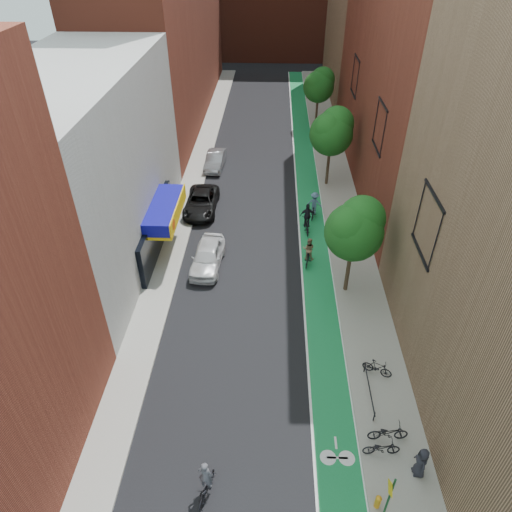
# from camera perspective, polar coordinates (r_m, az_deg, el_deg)

# --- Properties ---
(ground) EXTENTS (160.00, 160.00, 0.00)m
(ground) POSITION_cam_1_polar(r_m,az_deg,el_deg) (22.00, -1.29, -21.31)
(ground) COLOR black
(ground) RESTS_ON ground
(bike_lane) EXTENTS (2.00, 68.00, 0.01)m
(bike_lane) POSITION_cam_1_polar(r_m,az_deg,el_deg) (42.12, 6.32, 10.15)
(bike_lane) COLOR #157935
(bike_lane) RESTS_ON ground
(sidewalk_left) EXTENTS (2.00, 68.00, 0.15)m
(sidewalk_left) POSITION_cam_1_polar(r_m,az_deg,el_deg) (42.54, -7.46, 10.44)
(sidewalk_left) COLOR gray
(sidewalk_left) RESTS_ON ground
(sidewalk_right) EXTENTS (3.00, 68.00, 0.15)m
(sidewalk_right) POSITION_cam_1_polar(r_m,az_deg,el_deg) (42.34, 9.75, 10.09)
(sidewalk_right) COLOR gray
(sidewalk_right) RESTS_ON ground
(building_left_white) EXTENTS (8.00, 20.00, 12.00)m
(building_left_white) POSITION_cam_1_polar(r_m,az_deg,el_deg) (30.98, -20.94, 10.09)
(building_left_white) COLOR silver
(building_left_white) RESTS_ON ground
(building_left_far_red) EXTENTS (8.00, 36.00, 22.00)m
(building_left_far_red) POSITION_cam_1_polar(r_m,az_deg,el_deg) (55.48, -11.54, 28.10)
(building_left_far_red) COLOR maroon
(building_left_far_red) RESTS_ON ground
(building_right_mid_red) EXTENTS (8.00, 28.00, 22.00)m
(building_right_mid_red) POSITION_cam_1_polar(r_m,az_deg,el_deg) (39.98, 20.05, 23.68)
(building_right_mid_red) COLOR maroon
(building_right_mid_red) RESTS_ON ground
(building_right_far_tan) EXTENTS (8.00, 20.00, 18.00)m
(building_right_far_tan) POSITION_cam_1_polar(r_m,az_deg,el_deg) (63.37, 13.83, 26.99)
(building_right_far_tan) COLOR #8C6B4C
(building_right_far_tan) RESTS_ON ground
(tree_near) EXTENTS (3.40, 3.36, 6.42)m
(tree_near) POSITION_cam_1_polar(r_m,az_deg,el_deg) (26.21, 12.30, 3.46)
(tree_near) COLOR #332619
(tree_near) RESTS_ON ground
(tree_mid) EXTENTS (3.55, 3.53, 6.74)m
(tree_mid) POSITION_cam_1_polar(r_m,az_deg,el_deg) (38.51, 9.49, 15.23)
(tree_mid) COLOR #332619
(tree_mid) RESTS_ON ground
(tree_far) EXTENTS (3.30, 3.25, 6.21)m
(tree_far) POSITION_cam_1_polar(r_m,az_deg,el_deg) (51.85, 7.91, 20.49)
(tree_far) COLOR #332619
(tree_far) RESTS_ON ground
(sign_pole) EXTENTS (0.13, 0.71, 3.00)m
(sign_pole) POSITION_cam_1_polar(r_m,az_deg,el_deg) (19.20, 16.23, -27.06)
(sign_pole) COLOR #194C26
(sign_pole) RESTS_ON sidewalk_right
(parked_car_white) EXTENTS (2.15, 4.73, 1.57)m
(parked_car_white) POSITION_cam_1_polar(r_m,az_deg,el_deg) (30.07, -6.08, -0.02)
(parked_car_white) COLOR silver
(parked_car_white) RESTS_ON ground
(parked_car_black) EXTENTS (2.44, 5.23, 1.45)m
(parked_car_black) POSITION_cam_1_polar(r_m,az_deg,el_deg) (36.21, -6.86, 6.70)
(parked_car_black) COLOR black
(parked_car_black) RESTS_ON ground
(parked_car_silver) EXTENTS (1.75, 4.40, 1.43)m
(parked_car_silver) POSITION_cam_1_polar(r_m,az_deg,el_deg) (42.99, -5.12, 11.84)
(parked_car_silver) COLOR gray
(parked_car_silver) RESTS_ON ground
(cyclist_lead) EXTENTS (0.94, 1.73, 1.99)m
(cyclist_lead) POSITION_cam_1_polar(r_m,az_deg,el_deg) (20.23, -6.26, -26.42)
(cyclist_lead) COLOR black
(cyclist_lead) RESTS_ON ground
(cyclist_lane_near) EXTENTS (0.89, 1.77, 1.96)m
(cyclist_lane_near) POSITION_cam_1_polar(r_m,az_deg,el_deg) (30.29, 6.55, 0.32)
(cyclist_lane_near) COLOR black
(cyclist_lane_near) RESTS_ON ground
(cyclist_lane_mid) EXTENTS (1.12, 1.91, 2.23)m
(cyclist_lane_mid) POSITION_cam_1_polar(r_m,az_deg,el_deg) (33.53, 6.41, 4.33)
(cyclist_lane_mid) COLOR black
(cyclist_lane_mid) RESTS_ON ground
(cyclist_lane_far) EXTENTS (1.26, 1.75, 2.10)m
(cyclist_lane_far) POSITION_cam_1_polar(r_m,az_deg,el_deg) (35.24, 7.29, 6.18)
(cyclist_lane_far) COLOR black
(cyclist_lane_far) RESTS_ON ground
(parked_bike_near) EXTENTS (1.63, 0.66, 0.84)m
(parked_bike_near) POSITION_cam_1_polar(r_m,az_deg,el_deg) (21.64, 15.41, -22.11)
(parked_bike_near) COLOR black
(parked_bike_near) RESTS_ON sidewalk_right
(parked_bike_mid) EXTENTS (1.54, 1.02, 0.90)m
(parked_bike_mid) POSITION_cam_1_polar(r_m,az_deg,el_deg) (24.17, 14.93, -13.35)
(parked_bike_mid) COLOR black
(parked_bike_mid) RESTS_ON sidewalk_right
(parked_bike_far) EXTENTS (1.82, 0.74, 0.94)m
(parked_bike_far) POSITION_cam_1_polar(r_m,az_deg,el_deg) (22.05, 16.18, -20.42)
(parked_bike_far) COLOR black
(parked_bike_far) RESTS_ON sidewalk_right
(pedestrian) EXTENTS (0.54, 0.80, 1.59)m
(pedestrian) POSITION_cam_1_polar(r_m,az_deg,el_deg) (21.30, 19.94, -23.08)
(pedestrian) COLOR #21222A
(pedestrian) RESTS_ON sidewalk_right
(fire_hydrant) EXTENTS (0.25, 0.25, 0.71)m
(fire_hydrant) POSITION_cam_1_polar(r_m,az_deg,el_deg) (20.54, 15.00, -27.50)
(fire_hydrant) COLOR orange
(fire_hydrant) RESTS_ON sidewalk_right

